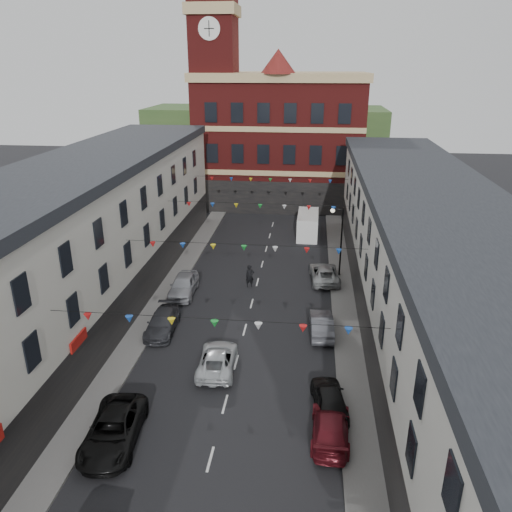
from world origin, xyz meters
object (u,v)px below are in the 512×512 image
at_px(pedestrian, 250,276).
at_px(car_right_f, 324,273).
at_px(car_right_c, 330,426).
at_px(moving_car, 217,359).
at_px(car_left_d, 162,323).
at_px(car_right_d, 329,398).
at_px(car_right_e, 321,324).
at_px(street_lamp, 339,233).
at_px(car_left_e, 184,285).
at_px(white_van, 308,225).
at_px(car_left_c, 113,430).

bearing_deg(pedestrian, car_right_f, -1.37).
relative_size(car_right_c, moving_car, 0.98).
height_order(car_left_d, pedestrian, pedestrian).
xyz_separation_m(car_right_d, moving_car, (-6.50, 3.04, -0.05)).
height_order(car_right_e, pedestrian, pedestrian).
bearing_deg(car_right_d, pedestrian, -75.54).
height_order(street_lamp, car_left_e, street_lamp).
distance_m(white_van, pedestrian, 14.20).
height_order(car_left_d, car_right_f, car_right_f).
bearing_deg(moving_car, car_right_d, 151.95).
distance_m(car_left_d, pedestrian, 9.25).
height_order(moving_car, pedestrian, pedestrian).
relative_size(car_right_e, pedestrian, 2.23).
distance_m(street_lamp, car_right_c, 20.20).
bearing_deg(street_lamp, car_left_d, -138.19).
distance_m(car_left_c, car_right_d, 10.89).
distance_m(car_left_c, pedestrian, 18.90).
distance_m(car_left_c, car_right_c, 10.38).
distance_m(car_right_d, pedestrian, 15.98).
relative_size(car_left_c, car_right_f, 1.06).
height_order(street_lamp, car_left_d, street_lamp).
bearing_deg(car_right_e, white_van, -89.47).
bearing_deg(car_left_d, car_right_d, -35.17).
distance_m(car_left_c, car_left_e, 16.49).
relative_size(car_right_d, car_right_e, 0.96).
bearing_deg(car_right_d, car_right_c, 82.33).
relative_size(street_lamp, car_right_e, 1.43).
height_order(car_left_e, car_right_e, car_left_e).
bearing_deg(car_right_c, white_van, -84.99).
bearing_deg(street_lamp, pedestrian, -157.07).
bearing_deg(car_right_f, moving_car, 59.37).
bearing_deg(car_right_f, car_right_d, 84.82).
relative_size(car_left_c, car_right_c, 1.15).
bearing_deg(car_right_c, pedestrian, -68.33).
bearing_deg(car_left_d, white_van, 63.41).
xyz_separation_m(car_left_d, car_right_f, (11.00, 9.68, 0.02)).
distance_m(car_right_d, car_right_e, 7.90).
distance_m(car_right_d, moving_car, 7.17).
xyz_separation_m(car_right_c, car_right_d, (0.00, 2.11, 0.04)).
xyz_separation_m(car_left_d, pedestrian, (4.98, 7.79, 0.29)).
bearing_deg(car_right_e, car_left_e, -27.89).
bearing_deg(car_right_f, pedestrian, 12.23).
bearing_deg(pedestrian, moving_car, -111.09).
bearing_deg(car_left_e, car_right_d, -51.23).
distance_m(moving_car, pedestrian, 11.77).
bearing_deg(white_van, street_lamp, -75.30).
height_order(white_van, pedestrian, white_van).
distance_m(car_right_f, pedestrian, 6.32).
relative_size(car_left_e, car_right_d, 1.15).
height_order(car_right_d, car_right_e, car_right_e).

